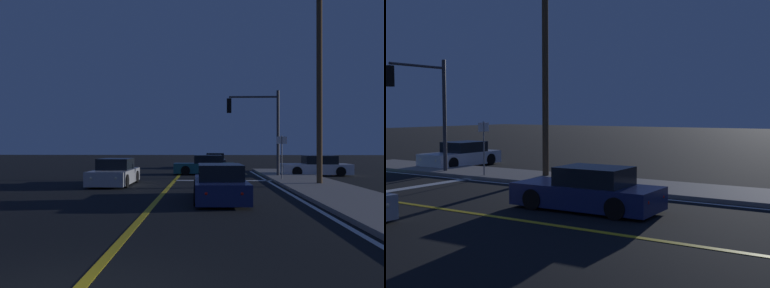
# 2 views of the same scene
# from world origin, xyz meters

# --- Properties ---
(sidewalk_right) EXTENTS (3.20, 35.13, 0.15)m
(sidewalk_right) POSITION_xyz_m (7.13, 9.76, 0.07)
(sidewalk_right) COLOR gray
(sidewalk_right) RESTS_ON ground
(lane_line_center) EXTENTS (0.20, 33.18, 0.01)m
(lane_line_center) POSITION_xyz_m (0.00, 9.76, 0.01)
(lane_line_center) COLOR gold
(lane_line_center) RESTS_ON ground
(lane_line_edge_right) EXTENTS (0.16, 33.18, 0.01)m
(lane_line_edge_right) POSITION_xyz_m (5.28, 9.76, 0.01)
(lane_line_edge_right) COLOR white
(lane_line_edge_right) RESTS_ON ground
(stop_bar) EXTENTS (5.53, 0.50, 0.01)m
(stop_bar) POSITION_xyz_m (2.76, 18.02, 0.01)
(stop_bar) COLOR white
(stop_bar) RESTS_ON ground
(car_following_oncoming_navy) EXTENTS (1.99, 4.66, 1.34)m
(car_following_oncoming_navy) POSITION_xyz_m (2.29, 9.76, 0.58)
(car_following_oncoming_navy) COLOR navy
(car_following_oncoming_navy) RESTS_ON ground
(car_parked_curb_white) EXTENTS (4.58, 2.04, 1.34)m
(car_parked_curb_white) POSITION_xyz_m (9.21, 22.15, 0.58)
(car_parked_curb_white) COLOR silver
(car_parked_curb_white) RESTS_ON ground
(traffic_signal_near_right) EXTENTS (3.30, 0.28, 5.48)m
(traffic_signal_near_right) POSITION_xyz_m (5.15, 20.32, 3.62)
(traffic_signal_near_right) COLOR #38383D
(traffic_signal_near_right) RESTS_ON ground
(utility_pole_right) EXTENTS (1.66, 0.28, 11.06)m
(utility_pole_right) POSITION_xyz_m (7.43, 15.12, 5.75)
(utility_pole_right) COLOR #4C3823
(utility_pole_right) RESTS_ON ground
(street_sign_corner) EXTENTS (0.55, 0.14, 2.56)m
(street_sign_corner) POSITION_xyz_m (6.03, 17.52, 1.72)
(street_sign_corner) COLOR slate
(street_sign_corner) RESTS_ON ground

